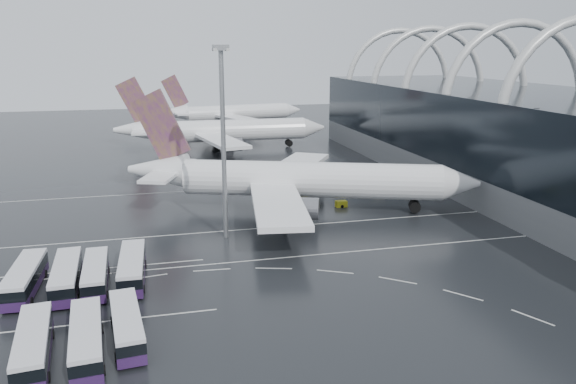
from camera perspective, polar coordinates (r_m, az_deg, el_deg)
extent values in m
plane|color=black|center=(82.25, -1.64, -6.28)|extent=(420.00, 420.00, 0.00)
cube|color=#545659|center=(125.92, 24.92, 1.14)|extent=(42.00, 160.00, 6.00)
cube|color=black|center=(124.22, 25.41, 5.63)|extent=(42.00, 160.00, 14.00)
torus|color=silver|center=(127.56, 21.99, 8.44)|extent=(33.80, 1.80, 33.80)
torus|color=silver|center=(143.37, 17.57, 9.37)|extent=(33.80, 1.80, 33.80)
torus|color=silver|center=(159.87, 14.02, 10.08)|extent=(33.80, 1.80, 33.80)
torus|color=silver|center=(176.87, 11.14, 10.62)|extent=(33.80, 1.80, 33.80)
cube|color=silver|center=(80.43, -1.34, -6.77)|extent=(120.00, 0.25, 0.01)
cube|color=silver|center=(93.35, -3.21, -3.73)|extent=(120.00, 0.25, 0.01)
cube|color=silver|center=(119.92, -5.71, 0.35)|extent=(120.00, 0.25, 0.01)
cube|color=silver|center=(66.45, -19.63, -12.45)|extent=(28.00, 0.25, 0.01)
cube|color=silver|center=(81.03, -18.61, -7.40)|extent=(28.00, 0.25, 0.01)
cylinder|color=white|center=(102.67, 2.37, 1.27)|extent=(46.03, 21.99, 6.47)
cone|color=white|center=(104.47, 17.12, 0.86)|extent=(8.51, 8.37, 6.47)
cone|color=white|center=(108.12, -13.10, 2.18)|extent=(12.70, 9.89, 6.47)
cube|color=#571A6E|center=(106.35, -12.78, 6.53)|extent=(10.34, 4.30, 13.72)
cube|color=white|center=(107.41, -11.97, 2.17)|extent=(11.58, 20.60, 0.56)
cube|color=white|center=(89.78, -1.07, -1.11)|extent=(11.60, 28.72, 0.89)
cube|color=white|center=(116.74, 0.63, 2.56)|extent=(21.40, 27.82, 0.89)
cylinder|color=slate|center=(93.73, 1.27, -1.71)|extent=(7.07, 5.66, 3.80)
cylinder|color=slate|center=(113.11, 2.13, 1.12)|extent=(7.07, 5.66, 3.80)
cube|color=black|center=(104.15, -0.11, -1.06)|extent=(15.03, 11.29, 2.46)
cylinder|color=white|center=(165.98, -5.88, 6.25)|extent=(43.98, 7.03, 6.31)
cone|color=white|center=(170.88, 2.59, 6.55)|extent=(6.63, 6.42, 6.31)
cone|color=white|center=(164.76, -15.43, 6.13)|extent=(10.98, 6.49, 6.31)
cube|color=#571A6E|center=(163.80, -15.23, 8.94)|extent=(10.49, 0.82, 13.38)
cube|color=white|center=(164.68, -14.67, 6.17)|extent=(5.22, 19.67, 0.54)
cube|color=white|center=(152.22, -6.85, 5.23)|extent=(12.70, 28.16, 0.87)
cube|color=white|center=(179.01, -7.82, 6.58)|extent=(13.52, 28.22, 0.87)
cylinder|color=slate|center=(156.65, -5.79, 4.79)|extent=(6.05, 3.80, 3.70)
cylinder|color=slate|center=(175.86, -6.61, 5.83)|extent=(6.05, 3.80, 3.70)
cube|color=black|center=(166.18, -7.33, 4.70)|extent=(13.17, 7.18, 2.39)
cylinder|color=white|center=(215.80, -5.12, 8.05)|extent=(39.48, 11.89, 5.82)
cone|color=white|center=(223.69, 0.44, 8.34)|extent=(6.87, 6.70, 5.82)
cone|color=white|center=(209.53, -11.58, 7.90)|extent=(10.83, 7.33, 5.82)
cube|color=#571A6E|center=(209.04, -11.41, 9.94)|extent=(9.65, 2.12, 12.35)
cube|color=white|center=(209.93, -11.04, 7.94)|extent=(7.30, 18.56, 0.50)
cube|color=white|center=(202.78, -5.10, 7.47)|extent=(15.57, 25.96, 0.80)
cube|color=white|center=(226.65, -7.08, 8.16)|extent=(8.32, 25.44, 0.80)
cylinder|color=slate|center=(207.25, -4.59, 7.13)|extent=(5.99, 4.24, 3.41)
cylinder|color=slate|center=(224.35, -6.07, 7.66)|extent=(5.99, 4.24, 3.41)
cube|color=black|center=(215.10, -6.12, 6.93)|extent=(12.91, 8.24, 2.21)
cube|color=#2C1644|center=(76.88, -25.10, -8.52)|extent=(3.33, 13.26, 1.12)
cube|color=black|center=(76.44, -25.19, -7.67)|extent=(3.38, 13.00, 1.32)
cube|color=silver|center=(76.14, -25.27, -7.05)|extent=(3.33, 13.26, 0.46)
cylinder|color=black|center=(72.94, -24.68, -10.06)|extent=(0.38, 1.02, 1.01)
cylinder|color=black|center=(73.63, -26.85, -10.08)|extent=(0.38, 1.02, 1.01)
cylinder|color=black|center=(80.54, -23.44, -7.61)|extent=(0.38, 1.02, 1.01)
cylinder|color=black|center=(81.17, -25.41, -7.66)|extent=(0.38, 1.02, 1.01)
cube|color=#2C1644|center=(75.56, -21.54, -8.54)|extent=(3.51, 13.25, 1.11)
cube|color=black|center=(75.12, -21.63, -7.69)|extent=(3.56, 12.99, 1.31)
cube|color=silver|center=(74.80, -21.69, -7.06)|extent=(3.51, 13.25, 0.45)
cylinder|color=black|center=(71.72, -20.64, -10.06)|extent=(0.40, 1.02, 1.01)
cylinder|color=black|center=(72.04, -22.90, -10.17)|extent=(0.40, 1.02, 1.01)
cylinder|color=black|center=(79.46, -20.26, -7.60)|extent=(0.40, 1.02, 1.01)
cylinder|color=black|center=(79.75, -22.29, -7.71)|extent=(0.40, 1.02, 1.01)
cube|color=#2C1644|center=(75.22, -18.92, -8.44)|extent=(3.18, 12.49, 1.05)
cube|color=black|center=(74.79, -18.99, -7.64)|extent=(3.23, 12.25, 1.24)
cube|color=silver|center=(74.50, -19.04, -7.04)|extent=(3.18, 12.49, 0.43)
cylinder|color=black|center=(71.63, -17.96, -9.87)|extent=(0.37, 0.97, 0.95)
cylinder|color=black|center=(71.83, -20.11, -9.99)|extent=(0.37, 0.97, 0.95)
cylinder|color=black|center=(78.96, -17.80, -7.55)|extent=(0.37, 0.97, 0.95)
cylinder|color=black|center=(79.14, -19.73, -7.66)|extent=(0.37, 0.97, 0.95)
cube|color=#2C1644|center=(75.58, -15.52, -8.01)|extent=(3.27, 13.42, 1.13)
cube|color=black|center=(75.12, -15.58, -7.14)|extent=(3.32, 13.15, 1.34)
cube|color=silver|center=(74.80, -15.63, -6.50)|extent=(3.27, 13.42, 0.46)
cylinder|color=black|center=(71.72, -14.48, -9.55)|extent=(0.38, 1.03, 1.03)
cylinder|color=black|center=(71.91, -16.79, -9.65)|extent=(0.38, 1.03, 1.03)
cylinder|color=black|center=(79.62, -14.33, -7.07)|extent=(0.38, 1.03, 1.03)
cylinder|color=black|center=(79.79, -16.40, -7.17)|extent=(0.38, 1.03, 1.03)
cube|color=#2C1644|center=(60.72, -24.38, -14.67)|extent=(4.16, 13.08, 1.09)
cube|color=black|center=(60.18, -24.50, -13.68)|extent=(4.19, 12.83, 1.29)
cube|color=silver|center=(59.80, -24.59, -12.95)|extent=(4.16, 13.08, 0.45)
cylinder|color=black|center=(57.20, -23.21, -16.89)|extent=(0.44, 1.02, 0.99)
cylinder|color=black|center=(57.52, -26.06, -17.04)|extent=(0.44, 1.02, 0.99)
cylinder|color=black|center=(64.41, -22.83, -13.17)|extent=(0.44, 1.02, 0.99)
cylinder|color=black|center=(64.70, -25.33, -13.33)|extent=(0.44, 1.02, 0.99)
cube|color=#2C1644|center=(59.92, -19.73, -14.60)|extent=(4.02, 13.15, 1.10)
cube|color=black|center=(59.36, -19.83, -13.58)|extent=(4.06, 12.90, 1.29)
cube|color=silver|center=(58.97, -19.90, -12.83)|extent=(4.02, 13.15, 0.45)
cylinder|color=black|center=(56.46, -18.24, -16.84)|extent=(0.44, 1.02, 1.00)
cylinder|color=black|center=(56.59, -21.17, -17.04)|extent=(0.44, 1.02, 1.00)
cylinder|color=black|center=(63.73, -18.41, -13.05)|extent=(0.44, 1.02, 1.00)
cylinder|color=black|center=(63.85, -20.96, -13.23)|extent=(0.44, 1.02, 1.00)
cube|color=#2C1644|center=(61.56, -16.01, -13.51)|extent=(3.98, 12.49, 1.04)
cube|color=black|center=(61.04, -16.08, -12.57)|extent=(4.01, 12.25, 1.23)
cube|color=silver|center=(60.68, -16.14, -11.87)|extent=(3.98, 12.49, 0.42)
cylinder|color=black|center=(58.35, -14.35, -15.47)|extent=(0.43, 0.97, 0.94)
cylinder|color=black|center=(58.25, -17.02, -15.72)|extent=(0.43, 0.97, 0.94)
cylinder|color=black|center=(65.29, -15.07, -12.12)|extent=(0.43, 0.97, 0.94)
cylinder|color=black|center=(65.20, -17.42, -12.34)|extent=(0.43, 0.97, 0.94)
cylinder|color=gray|center=(86.12, -6.57, 4.53)|extent=(0.72, 0.72, 28.81)
cube|color=gray|center=(84.84, -6.86, 14.37)|extent=(2.26, 2.26, 0.82)
cube|color=silver|center=(84.85, -6.85, 14.16)|extent=(2.06, 2.06, 0.41)
cube|color=yellow|center=(106.05, 5.43, -1.21)|extent=(2.12, 1.25, 1.16)
cube|color=yellow|center=(105.37, 1.36, -1.25)|extent=(2.12, 1.25, 1.16)
cube|color=slate|center=(115.43, 9.16, -0.03)|extent=(2.09, 1.24, 1.14)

